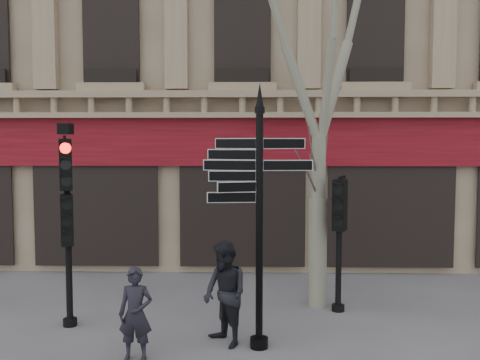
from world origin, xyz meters
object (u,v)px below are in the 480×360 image
object	(u,v)px
traffic_signal_main	(67,199)
pedestrian_a	(136,314)
plane_tree	(320,5)
fingerpost	(260,172)
traffic_signal_secondary	(339,220)
pedestrian_b	(225,294)

from	to	relation	value
traffic_signal_main	pedestrian_a	size ratio (longest dim) A/B	2.56
traffic_signal_main	plane_tree	bearing A→B (deg)	-6.59
plane_tree	fingerpost	bearing A→B (deg)	-118.50
traffic_signal_secondary	pedestrian_b	bearing A→B (deg)	-116.42
fingerpost	traffic_signal_secondary	world-z (taller)	fingerpost
traffic_signal_main	pedestrian_a	world-z (taller)	traffic_signal_main
pedestrian_a	pedestrian_b	xyz separation A→B (m)	(1.44, 0.67, 0.15)
traffic_signal_main	pedestrian_b	bearing A→B (deg)	-38.36
pedestrian_b	fingerpost	bearing A→B (deg)	42.75
traffic_signal_main	plane_tree	xyz separation A→B (m)	(5.00, 1.38, 3.98)
fingerpost	pedestrian_b	world-z (taller)	fingerpost
fingerpost	pedestrian_b	size ratio (longest dim) A/B	2.50
traffic_signal_secondary	pedestrian_a	bearing A→B (deg)	-121.63
fingerpost	plane_tree	size ratio (longest dim) A/B	0.50
pedestrian_a	fingerpost	bearing A→B (deg)	17.10
traffic_signal_secondary	pedestrian_b	distance (m)	3.20
traffic_signal_secondary	pedestrian_b	size ratio (longest dim) A/B	1.53
traffic_signal_main	traffic_signal_secondary	world-z (taller)	traffic_signal_main
fingerpost	pedestrian_a	xyz separation A→B (m)	(-2.05, -0.56, -2.32)
plane_tree	traffic_signal_secondary	bearing A→B (deg)	-39.92
pedestrian_b	traffic_signal_main	bearing A→B (deg)	-142.49
traffic_signal_main	traffic_signal_secondary	xyz separation A→B (m)	(5.41, 1.05, -0.53)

